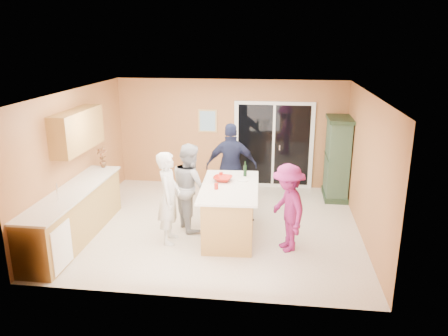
# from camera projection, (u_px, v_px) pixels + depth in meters

# --- Properties ---
(floor) EXTENTS (5.50, 5.50, 0.00)m
(floor) POSITION_uv_depth(u_px,v_px,m) (216.00, 225.00, 8.58)
(floor) COLOR beige
(floor) RESTS_ON ground
(ceiling) EXTENTS (5.50, 5.00, 0.10)m
(ceiling) POSITION_uv_depth(u_px,v_px,m) (215.00, 92.00, 7.82)
(ceiling) COLOR silver
(ceiling) RESTS_ON wall_back
(wall_back) EXTENTS (5.50, 0.10, 2.60)m
(wall_back) POSITION_uv_depth(u_px,v_px,m) (230.00, 133.00, 10.57)
(wall_back) COLOR tan
(wall_back) RESTS_ON ground
(wall_front) EXTENTS (5.50, 0.10, 2.60)m
(wall_front) POSITION_uv_depth(u_px,v_px,m) (188.00, 213.00, 5.83)
(wall_front) COLOR tan
(wall_front) RESTS_ON ground
(wall_left) EXTENTS (0.10, 5.00, 2.60)m
(wall_left) POSITION_uv_depth(u_px,v_px,m) (76.00, 157.00, 8.53)
(wall_left) COLOR tan
(wall_left) RESTS_ON ground
(wall_right) EXTENTS (0.10, 5.00, 2.60)m
(wall_right) POSITION_uv_depth(u_px,v_px,m) (366.00, 167.00, 7.87)
(wall_right) COLOR tan
(wall_right) RESTS_ON ground
(left_cabinet_run) EXTENTS (0.65, 3.05, 1.24)m
(left_cabinet_run) POSITION_uv_depth(u_px,v_px,m) (71.00, 218.00, 7.74)
(left_cabinet_run) COLOR #AA8542
(left_cabinet_run) RESTS_ON floor
(upper_cabinets) EXTENTS (0.35, 1.60, 0.75)m
(upper_cabinets) POSITION_uv_depth(u_px,v_px,m) (78.00, 130.00, 8.15)
(upper_cabinets) COLOR #AA8542
(upper_cabinets) RESTS_ON wall_left
(sliding_door) EXTENTS (1.90, 0.07, 2.10)m
(sliding_door) POSITION_uv_depth(u_px,v_px,m) (273.00, 145.00, 10.49)
(sliding_door) COLOR silver
(sliding_door) RESTS_ON floor
(framed_picture) EXTENTS (0.46, 0.04, 0.56)m
(framed_picture) POSITION_uv_depth(u_px,v_px,m) (208.00, 121.00, 10.53)
(framed_picture) COLOR tan
(framed_picture) RESTS_ON wall_back
(kitchen_island) EXTENTS (1.10, 1.91, 0.98)m
(kitchen_island) POSITION_uv_depth(u_px,v_px,m) (230.00, 213.00, 7.99)
(kitchen_island) COLOR #AA8542
(kitchen_island) RESTS_ON floor
(green_hutch) EXTENTS (0.53, 1.01, 1.86)m
(green_hutch) POSITION_uv_depth(u_px,v_px,m) (337.00, 159.00, 9.82)
(green_hutch) COLOR #213622
(green_hutch) RESTS_ON floor
(woman_white) EXTENTS (0.44, 0.63, 1.67)m
(woman_white) POSITION_uv_depth(u_px,v_px,m) (169.00, 198.00, 7.68)
(woman_white) COLOR silver
(woman_white) RESTS_ON floor
(woman_grey) EXTENTS (0.96, 1.02, 1.66)m
(woman_grey) POSITION_uv_depth(u_px,v_px,m) (190.00, 187.00, 8.26)
(woman_grey) COLOR #949497
(woman_grey) RESTS_ON floor
(woman_navy) EXTENTS (1.12, 0.56, 1.85)m
(woman_navy) POSITION_uv_depth(u_px,v_px,m) (232.00, 166.00, 9.21)
(woman_navy) COLOR #1B1B3C
(woman_navy) RESTS_ON floor
(woman_magenta) EXTENTS (0.90, 1.13, 1.54)m
(woman_magenta) POSITION_uv_depth(u_px,v_px,m) (288.00, 208.00, 7.40)
(woman_magenta) COLOR #8E1F6A
(woman_magenta) RESTS_ON floor
(serving_bowl) EXTENTS (0.39, 0.39, 0.09)m
(serving_bowl) POSITION_uv_depth(u_px,v_px,m) (223.00, 179.00, 8.09)
(serving_bowl) COLOR #AC1F13
(serving_bowl) RESTS_ON kitchen_island
(tulip_vase) EXTENTS (0.26, 0.20, 0.43)m
(tulip_vase) POSITION_uv_depth(u_px,v_px,m) (102.00, 157.00, 9.03)
(tulip_vase) COLOR maroon
(tulip_vase) RESTS_ON left_cabinet_run
(tumbler_near) EXTENTS (0.09, 0.09, 0.11)m
(tumbler_near) POSITION_uv_depth(u_px,v_px,m) (221.00, 175.00, 8.27)
(tumbler_near) COLOR #AC1F13
(tumbler_near) RESTS_ON kitchen_island
(tumbler_far) EXTENTS (0.09, 0.09, 0.10)m
(tumbler_far) POSITION_uv_depth(u_px,v_px,m) (216.00, 186.00, 7.66)
(tumbler_far) COLOR #AC1F13
(tumbler_far) RESTS_ON kitchen_island
(wine_bottle) EXTENTS (0.07, 0.07, 0.30)m
(wine_bottle) POSITION_uv_depth(u_px,v_px,m) (245.00, 170.00, 8.36)
(wine_bottle) COLOR black
(wine_bottle) RESTS_ON kitchen_island
(white_plate) EXTENTS (0.21, 0.21, 0.01)m
(white_plate) POSITION_uv_depth(u_px,v_px,m) (243.00, 180.00, 8.12)
(white_plate) COLOR silver
(white_plate) RESTS_ON kitchen_island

